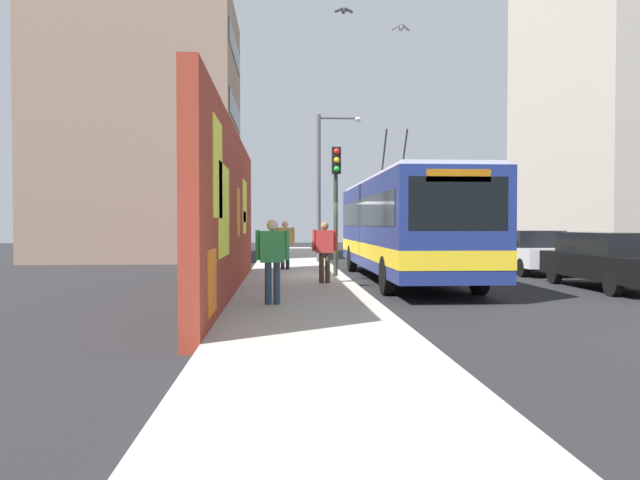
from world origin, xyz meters
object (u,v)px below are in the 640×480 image
(pedestrian_at_curb, at_px, (325,247))
(traffic_light, at_px, (336,189))
(parked_car_white, at_px, (528,251))
(pedestrian_near_wall, at_px, (272,254))
(parked_car_black, at_px, (609,259))
(street_lamp, at_px, (324,177))
(pedestrian_midblock, at_px, (285,241))
(parked_car_champagne, at_px, (477,245))
(parked_car_red, at_px, (441,241))
(city_bus, at_px, (403,224))

(pedestrian_at_curb, relative_size, traffic_light, 0.42)
(parked_car_white, bearing_deg, traffic_light, 108.83)
(pedestrian_near_wall, bearing_deg, parked_car_black, -68.40)
(parked_car_white, distance_m, street_lamp, 9.21)
(pedestrian_near_wall, distance_m, pedestrian_midblock, 9.50)
(parked_car_white, xyz_separation_m, pedestrian_at_curb, (-4.68, 7.87, 0.33))
(parked_car_black, bearing_deg, parked_car_champagne, 0.00)
(parked_car_red, xyz_separation_m, pedestrian_at_curb, (-16.70, 7.87, 0.33))
(parked_car_red, relative_size, traffic_light, 1.09)
(city_bus, relative_size, parked_car_black, 2.44)
(parked_car_champagne, relative_size, street_lamp, 0.67)
(parked_car_white, bearing_deg, city_bus, 116.89)
(street_lamp, bearing_deg, pedestrian_near_wall, 171.63)
(city_bus, bearing_deg, traffic_light, 86.52)
(pedestrian_near_wall, bearing_deg, pedestrian_midblock, -1.88)
(pedestrian_midblock, bearing_deg, parked_car_red, -37.62)
(pedestrian_at_curb, bearing_deg, pedestrian_midblock, 12.05)
(parked_car_white, xyz_separation_m, parked_car_champagne, (5.76, 0.00, -0.00))
(parked_car_red, bearing_deg, street_lamp, 134.93)
(parked_car_black, height_order, pedestrian_near_wall, pedestrian_near_wall)
(city_bus, height_order, pedestrian_near_wall, city_bus)
(pedestrian_midblock, bearing_deg, parked_car_champagne, -59.09)
(city_bus, height_order, pedestrian_midblock, city_bus)
(parked_car_red, height_order, pedestrian_at_curb, pedestrian_at_curb)
(parked_car_red, relative_size, pedestrian_near_wall, 2.56)
(pedestrian_at_curb, height_order, traffic_light, traffic_light)
(pedestrian_near_wall, distance_m, pedestrian_at_curb, 4.64)
(parked_car_black, distance_m, pedestrian_midblock, 10.69)
(parked_car_red, distance_m, pedestrian_at_curb, 18.46)
(parked_car_white, relative_size, pedestrian_near_wall, 2.63)
(city_bus, height_order, pedestrian_at_curb, city_bus)
(parked_car_black, relative_size, street_lamp, 0.75)
(pedestrian_midblock, bearing_deg, parked_car_white, -92.53)
(parked_car_black, height_order, parked_car_red, same)
(parked_car_white, bearing_deg, parked_car_red, 0.00)
(parked_car_black, height_order, parked_car_white, same)
(traffic_light, bearing_deg, pedestrian_near_wall, 163.79)
(parked_car_champagne, bearing_deg, pedestrian_near_wall, 148.05)
(pedestrian_near_wall, relative_size, pedestrian_at_curb, 1.02)
(parked_car_champagne, distance_m, traffic_light, 11.26)
(parked_car_red, height_order, pedestrian_midblock, pedestrian_midblock)
(parked_car_champagne, xyz_separation_m, traffic_light, (-8.26, 7.35, 2.09))
(parked_car_white, height_order, pedestrian_near_wall, pedestrian_near_wall)
(pedestrian_midblock, height_order, traffic_light, traffic_light)
(parked_car_white, distance_m, parked_car_champagne, 5.76)
(pedestrian_at_curb, xyz_separation_m, traffic_light, (2.18, -0.52, 1.76))
(parked_car_champagne, distance_m, pedestrian_near_wall, 17.52)
(pedestrian_near_wall, height_order, traffic_light, traffic_light)
(pedestrian_near_wall, distance_m, street_lamp, 14.33)
(city_bus, xyz_separation_m, parked_car_champagne, (8.40, -5.20, -0.97))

